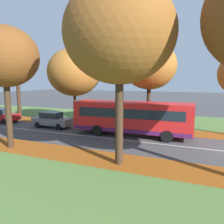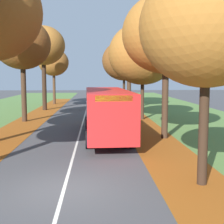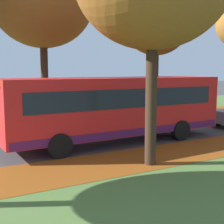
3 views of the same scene
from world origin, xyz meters
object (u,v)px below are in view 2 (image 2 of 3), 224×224
at_px(car_grey_lead, 104,110).
at_px(car_red_following, 103,103).
at_px(tree_left_mid, 22,44).
at_px(tree_left_far, 43,46).
at_px(car_silver_third_in_line, 100,99).
at_px(car_white_fourth_in_line, 102,96).
at_px(tree_left_distant, 54,63).
at_px(bus, 107,110).
at_px(tree_right_near, 166,34).
at_px(car_blue_trailing, 101,94).
at_px(tree_right_mid, 143,54).
at_px(tree_right_nearest, 207,27).
at_px(tree_right_distant, 124,61).
at_px(tree_right_far, 129,50).

relative_size(car_grey_lead, car_red_following, 0.99).
relative_size(tree_left_mid, tree_left_far, 0.91).
bearing_deg(car_silver_third_in_line, car_white_fourth_in_line, 86.33).
bearing_deg(tree_left_distant, bus, -75.19).
height_order(tree_right_near, car_red_following, tree_right_near).
height_order(tree_left_distant, car_grey_lead, tree_left_distant).
bearing_deg(car_grey_lead, tree_left_distant, 112.46).
xyz_separation_m(tree_left_mid, bus, (6.77, -7.24, -4.79)).
relative_size(tree_right_near, car_blue_trailing, 2.07).
height_order(tree_right_mid, car_silver_third_in_line, tree_right_mid).
height_order(tree_right_nearest, car_red_following, tree_right_nearest).
xyz_separation_m(tree_right_mid, car_red_following, (-3.31, 8.08, -5.00)).
relative_size(tree_left_mid, car_red_following, 2.05).
relative_size(tree_left_distant, tree_right_distant, 0.88).
xyz_separation_m(tree_left_distant, tree_right_nearest, (9.55, -33.58, -0.32)).
distance_m(tree_right_near, car_grey_lead, 11.42).
bearing_deg(car_red_following, tree_right_mid, -67.72).
relative_size(bus, car_red_following, 2.48).
bearing_deg(car_blue_trailing, tree_left_mid, -103.64).
bearing_deg(tree_right_mid, tree_right_far, 92.21).
relative_size(tree_left_far, car_silver_third_in_line, 2.26).
height_order(tree_left_far, car_blue_trailing, tree_left_far).
bearing_deg(tree_right_distant, tree_right_near, -89.23).
distance_m(tree_right_mid, car_silver_third_in_line, 15.80).
relative_size(car_grey_lead, car_white_fourth_in_line, 0.98).
bearing_deg(tree_right_mid, tree_right_nearest, -91.39).
relative_size(tree_left_distant, tree_right_nearest, 1.02).
bearing_deg(car_silver_third_in_line, tree_right_mid, -76.31).
bearing_deg(tree_right_near, car_silver_third_in_line, 98.92).
relative_size(tree_right_far, car_grey_lead, 2.09).
bearing_deg(bus, tree_right_near, -9.95).
bearing_deg(tree_right_mid, tree_right_near, -89.33).
distance_m(tree_left_mid, car_grey_lead, 9.00).
bearing_deg(tree_right_far, tree_right_nearest, -90.22).
distance_m(car_red_following, car_white_fourth_in_line, 12.28).
relative_size(bus, car_blue_trailing, 2.47).
distance_m(tree_right_nearest, tree_right_mid, 17.07).
relative_size(car_silver_third_in_line, car_blue_trailing, 0.99).
height_order(tree_right_nearest, car_blue_trailing, tree_right_nearest).
xyz_separation_m(car_silver_third_in_line, car_blue_trailing, (0.30, 13.45, 0.00)).
distance_m(tree_right_far, car_white_fourth_in_line, 13.84).
xyz_separation_m(bus, car_white_fourth_in_line, (0.29, 28.42, -0.89)).
bearing_deg(car_white_fourth_in_line, tree_right_distant, -58.00).
xyz_separation_m(car_silver_third_in_line, car_white_fourth_in_line, (0.37, 5.80, 0.00)).
relative_size(tree_right_far, car_blue_trailing, 2.07).
relative_size(tree_left_distant, car_red_following, 1.82).
distance_m(car_silver_third_in_line, car_white_fourth_in_line, 5.81).
height_order(tree_left_mid, car_white_fourth_in_line, tree_left_mid).
distance_m(tree_left_distant, car_silver_third_in_line, 8.34).
height_order(tree_right_nearest, car_silver_third_in_line, tree_right_nearest).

